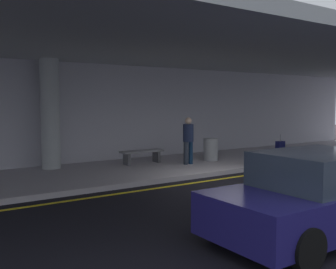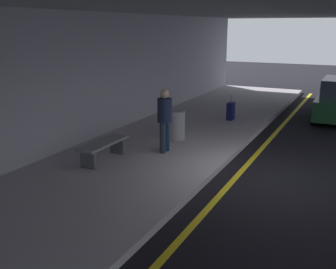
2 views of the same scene
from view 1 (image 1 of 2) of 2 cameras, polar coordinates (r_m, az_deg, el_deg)
The scene contains 11 objects.
ground_plane at distance 11.95m, azimuth 9.42°, elevation -6.80°, with size 60.00×60.00×0.00m, color black.
sidewalk at distance 14.31m, azimuth 0.85°, elevation -4.53°, with size 26.00×4.20×0.15m, color #ACA5AD.
lane_stripe_yellow at distance 12.34m, azimuth 7.68°, elevation -6.39°, with size 26.00×0.14×0.01m, color yellow.
support_column_left_mid at distance 13.69m, azimuth -16.69°, elevation 2.85°, with size 0.62×0.62×3.65m, color #A5AAAD.
ceiling_overhang at distance 13.81m, azimuth 2.08°, elevation 11.26°, with size 28.00×13.20×0.30m, color #999E9F.
terminal_back_wall at distance 16.03m, azimuth -3.74°, elevation 3.00°, with size 26.00×0.30×3.80m, color #AEACB9.
car_navy at distance 7.48m, azimuth 20.63°, elevation -8.39°, with size 4.10×1.92×1.50m.
traveler_with_luggage at distance 14.06m, azimuth 2.96°, elevation -0.44°, with size 0.38×0.38×1.68m.
suitcase_upright_secondary at distance 16.86m, azimuth 15.92°, elevation -1.99°, with size 0.36×0.22×0.90m.
bench_metal at distance 14.28m, azimuth -3.80°, elevation -2.83°, with size 1.60×0.50×0.48m.
trash_bin_steel at distance 15.13m, azimuth 6.19°, elevation -2.15°, with size 0.56×0.56×0.85m, color gray.
Camera 1 is at (-8.06, -8.50, 2.36)m, focal length 42.10 mm.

